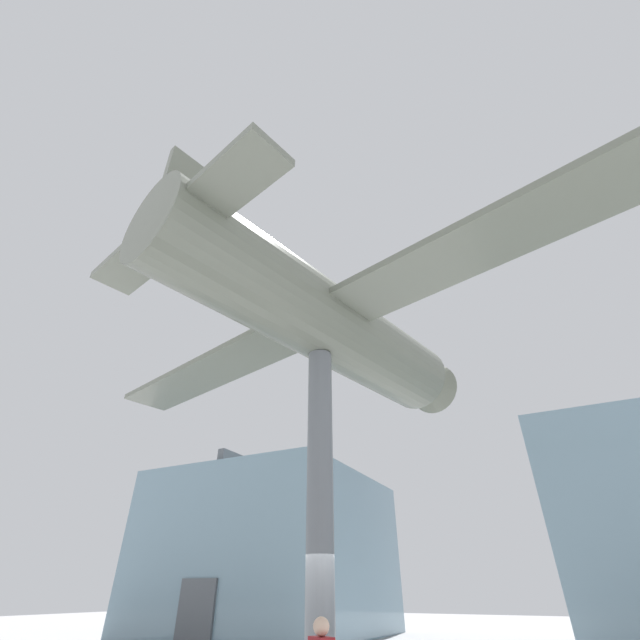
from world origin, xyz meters
TOP-DOWN VIEW (x-y plane):
  - glass_pavilion_left at (-9.23, 12.71)m, footprint 10.17×10.99m
  - support_pylon_central at (0.00, 0.00)m, footprint 0.59×0.59m
  - suspended_airplane at (0.07, 0.28)m, footprint 18.41×12.15m

SIDE VIEW (x-z plane):
  - support_pylon_central at x=0.00m, z-range 0.00..7.10m
  - glass_pavilion_left at x=-9.23m, z-range -0.29..7.41m
  - suspended_airplane at x=0.07m, z-range 6.52..9.87m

